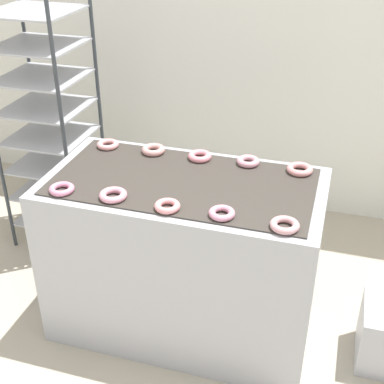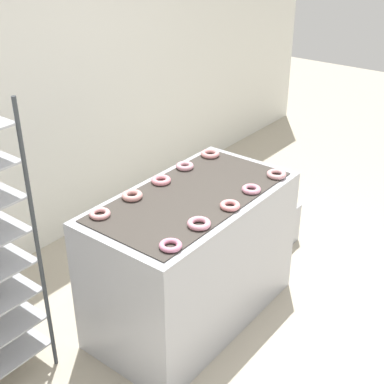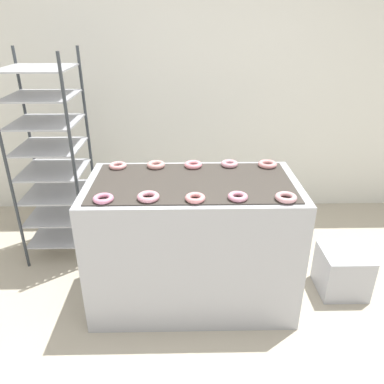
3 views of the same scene
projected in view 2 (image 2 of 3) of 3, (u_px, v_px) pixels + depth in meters
name	position (u px, v px, depth m)	size (l,w,h in m)	color
ground_plane	(270.00, 354.00, 3.36)	(14.00, 14.00, 0.00)	#B2A893
wall_back	(28.00, 78.00, 3.87)	(8.00, 0.05, 2.80)	silver
fryer_machine	(192.00, 258.00, 3.48)	(1.40, 0.74, 0.93)	#A8AAB2
glaze_bin	(272.00, 224.00, 4.43)	(0.34, 0.33, 0.34)	#A8AAB2
donut_near_leftmost	(171.00, 245.00, 2.75)	(0.12, 0.12, 0.03)	pink
donut_near_left	(199.00, 223.00, 2.94)	(0.13, 0.13, 0.03)	pink
donut_near_center	(230.00, 205.00, 3.12)	(0.12, 0.12, 0.03)	pink
donut_near_right	(251.00, 189.00, 3.30)	(0.12, 0.12, 0.03)	pink
donut_near_rightmost	(276.00, 174.00, 3.49)	(0.13, 0.13, 0.03)	#D09499
donut_far_leftmost	(100.00, 214.00, 3.03)	(0.12, 0.12, 0.03)	pink
donut_far_left	(132.00, 195.00, 3.22)	(0.13, 0.13, 0.04)	#CF908B
donut_far_center	(161.00, 180.00, 3.41)	(0.13, 0.13, 0.03)	pink
donut_far_right	(185.00, 166.00, 3.60)	(0.12, 0.12, 0.03)	#D192A0
donut_far_rightmost	(210.00, 154.00, 3.78)	(0.13, 0.13, 0.03)	#D68C8D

